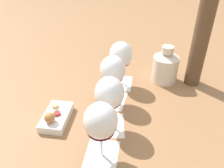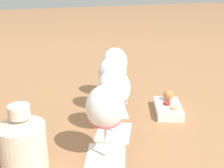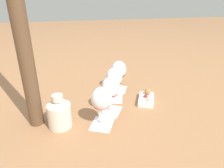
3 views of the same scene
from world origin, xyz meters
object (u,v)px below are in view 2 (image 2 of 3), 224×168
(wine_glass_1, at_px, (114,91))
(ceramic_vase, at_px, (23,142))
(snack_dish, at_px, (168,107))
(wine_glass_2, at_px, (112,75))
(wine_glass_3, at_px, (115,64))
(wine_glass_0, at_px, (105,110))

(wine_glass_1, bearing_deg, ceramic_vase, 105.53)
(snack_dish, bearing_deg, ceramic_vase, 104.58)
(wine_glass_2, distance_m, wine_glass_3, 0.12)
(ceramic_vase, distance_m, snack_dish, 0.48)
(wine_glass_2, relative_size, ceramic_vase, 1.17)
(wine_glass_3, bearing_deg, wine_glass_0, 153.05)
(wine_glass_2, distance_m, ceramic_vase, 0.36)
(wine_glass_3, bearing_deg, wine_glass_1, 155.68)
(wine_glass_3, distance_m, ceramic_vase, 0.47)
(snack_dish, bearing_deg, wine_glass_0, 118.68)
(wine_glass_0, xyz_separation_m, ceramic_vase, (0.03, 0.18, -0.06))
(wine_glass_3, bearing_deg, ceramic_vase, 130.64)
(wine_glass_3, xyz_separation_m, ceramic_vase, (-0.31, 0.36, -0.06))
(wine_glass_0, distance_m, wine_glass_3, 0.38)
(ceramic_vase, bearing_deg, wine_glass_2, -56.78)
(wine_glass_0, relative_size, ceramic_vase, 1.17)
(wine_glass_1, distance_m, ceramic_vase, 0.26)
(wine_glass_1, bearing_deg, wine_glass_0, 147.41)
(wine_glass_0, bearing_deg, ceramic_vase, 79.85)
(wine_glass_0, relative_size, wine_glass_1, 1.00)
(wine_glass_1, relative_size, wine_glass_2, 1.00)
(wine_glass_0, distance_m, snack_dish, 0.34)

